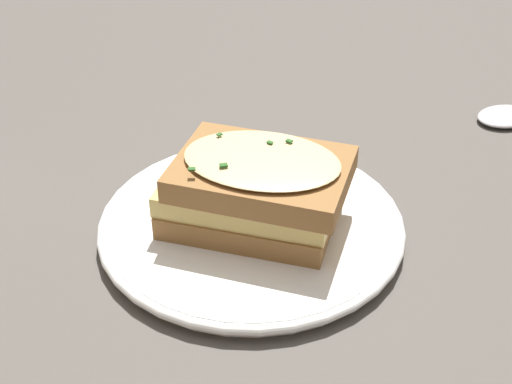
# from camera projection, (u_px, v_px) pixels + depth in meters

# --- Properties ---
(ground_plane) EXTENTS (2.40, 2.40, 0.00)m
(ground_plane) POSITION_uv_depth(u_px,v_px,m) (251.00, 233.00, 0.58)
(ground_plane) COLOR #514C47
(dinner_plate) EXTENTS (0.25, 0.25, 0.01)m
(dinner_plate) POSITION_uv_depth(u_px,v_px,m) (256.00, 225.00, 0.57)
(dinner_plate) COLOR white
(dinner_plate) RESTS_ON ground_plane
(sandwich) EXTENTS (0.12, 0.16, 0.06)m
(sandwich) POSITION_uv_depth(u_px,v_px,m) (258.00, 189.00, 0.55)
(sandwich) COLOR olive
(sandwich) RESTS_ON dinner_plate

